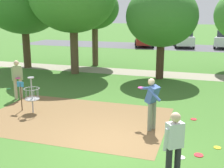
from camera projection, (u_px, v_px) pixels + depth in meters
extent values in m
plane|color=#3D6B28|center=(110.00, 144.00, 8.64)|extent=(160.00, 160.00, 0.00)
cube|color=brown|center=(75.00, 118.00, 10.65)|extent=(6.52, 4.40, 0.01)
cylinder|color=#9E9EA3|center=(32.00, 96.00, 11.11)|extent=(0.05, 0.05, 1.35)
cylinder|color=#9E9EA3|center=(31.00, 78.00, 10.94)|extent=(0.24, 0.24, 0.04)
torus|color=#9E9EA3|center=(32.00, 89.00, 11.04)|extent=(0.58, 0.58, 0.02)
torus|color=#9E9EA3|center=(32.00, 99.00, 11.14)|extent=(0.55, 0.55, 0.03)
cylinder|color=#9E9EA3|center=(32.00, 99.00, 11.15)|extent=(0.48, 0.48, 0.02)
cylinder|color=gray|center=(37.00, 94.00, 11.02)|extent=(0.01, 0.01, 0.40)
cylinder|color=gray|center=(38.00, 93.00, 11.16)|extent=(0.01, 0.01, 0.40)
cylinder|color=gray|center=(37.00, 92.00, 11.28)|extent=(0.01, 0.01, 0.40)
cylinder|color=gray|center=(33.00, 92.00, 11.32)|extent=(0.01, 0.01, 0.40)
cylinder|color=gray|center=(30.00, 92.00, 11.28)|extent=(0.01, 0.01, 0.40)
cylinder|color=gray|center=(26.00, 93.00, 11.16)|extent=(0.01, 0.01, 0.40)
cylinder|color=gray|center=(25.00, 94.00, 11.02)|extent=(0.01, 0.01, 0.40)
cylinder|color=gray|center=(27.00, 95.00, 10.90)|extent=(0.01, 0.01, 0.40)
cylinder|color=gray|center=(30.00, 96.00, 10.86)|extent=(0.01, 0.01, 0.40)
cylinder|color=gray|center=(34.00, 95.00, 10.91)|extent=(0.01, 0.01, 0.40)
cylinder|color=#4C3823|center=(21.00, 97.00, 11.40)|extent=(0.04, 0.04, 1.10)
cube|color=#3384C6|center=(20.00, 84.00, 11.27)|extent=(0.28, 0.03, 0.20)
cylinder|color=#232328|center=(169.00, 167.00, 6.47)|extent=(0.14, 0.14, 0.92)
cylinder|color=#232328|center=(177.00, 165.00, 6.54)|extent=(0.14, 0.14, 0.92)
cube|color=silver|center=(175.00, 135.00, 6.33)|extent=(0.42, 0.40, 0.56)
sphere|color=beige|center=(176.00, 117.00, 6.23)|extent=(0.22, 0.22, 0.22)
cylinder|color=silver|center=(166.00, 140.00, 6.30)|extent=(0.17, 0.18, 0.55)
cylinder|color=silver|center=(181.00, 137.00, 6.43)|extent=(0.17, 0.18, 0.55)
cylinder|color=green|center=(170.00, 141.00, 6.55)|extent=(0.22, 0.22, 0.02)
cylinder|color=tan|center=(21.00, 88.00, 12.99)|extent=(0.14, 0.14, 0.92)
cylinder|color=tan|center=(16.00, 89.00, 12.90)|extent=(0.14, 0.14, 0.92)
cube|color=#93A875|center=(17.00, 72.00, 12.77)|extent=(0.42, 0.40, 0.56)
sphere|color=beige|center=(16.00, 63.00, 12.67)|extent=(0.22, 0.22, 0.22)
cylinder|color=#93A875|center=(22.00, 74.00, 12.84)|extent=(0.18, 0.18, 0.55)
cylinder|color=#93A875|center=(13.00, 74.00, 12.70)|extent=(0.18, 0.18, 0.55)
cylinder|color=#E53D99|center=(18.00, 78.00, 12.66)|extent=(0.22, 0.22, 0.02)
cylinder|color=slate|center=(150.00, 117.00, 9.49)|extent=(0.14, 0.14, 0.92)
cylinder|color=slate|center=(154.00, 115.00, 9.64)|extent=(0.14, 0.14, 0.92)
cube|color=#385693|center=(153.00, 94.00, 9.39)|extent=(0.50, 0.49, 0.60)
sphere|color=beige|center=(151.00, 82.00, 9.33)|extent=(0.22, 0.22, 0.22)
cylinder|color=#385693|center=(148.00, 88.00, 9.67)|extent=(0.57, 0.33, 0.21)
cylinder|color=#E53D99|center=(141.00, 88.00, 9.86)|extent=(0.22, 0.22, 0.02)
cylinder|color=#385693|center=(154.00, 95.00, 9.14)|extent=(0.47, 0.28, 0.37)
cylinder|color=red|center=(194.00, 119.00, 10.57)|extent=(0.21, 0.21, 0.02)
cylinder|color=green|center=(9.00, 89.00, 14.67)|extent=(0.21, 0.21, 0.02)
cylinder|color=white|center=(181.00, 158.00, 7.82)|extent=(0.20, 0.20, 0.02)
cylinder|color=red|center=(199.00, 155.00, 7.95)|extent=(0.25, 0.25, 0.02)
cylinder|color=gold|center=(217.00, 148.00, 8.38)|extent=(0.20, 0.20, 0.02)
cylinder|color=#422D1E|center=(160.00, 61.00, 16.73)|extent=(0.44, 0.44, 2.00)
ellipsoid|color=#38752D|center=(162.00, 16.00, 16.13)|extent=(3.93, 3.93, 3.34)
cylinder|color=brown|center=(74.00, 51.00, 17.98)|extent=(0.48, 0.48, 2.73)
cylinder|color=#4C3823|center=(27.00, 49.00, 19.94)|extent=(0.49, 0.49, 2.52)
cylinder|color=brown|center=(95.00, 46.00, 20.67)|extent=(0.41, 0.41, 2.69)
ellipsoid|color=#2D6623|center=(95.00, 8.00, 20.05)|extent=(3.31, 3.31, 2.81)
cube|color=#4C4C51|center=(182.00, 47.00, 31.30)|extent=(36.00, 6.00, 0.01)
cube|color=maroon|center=(144.00, 39.00, 31.86)|extent=(2.77, 4.51, 0.90)
cube|color=#2D333D|center=(144.00, 32.00, 31.67)|extent=(2.07, 2.50, 0.64)
cylinder|color=black|center=(136.00, 42.00, 33.28)|extent=(0.32, 0.63, 0.60)
cylinder|color=black|center=(152.00, 42.00, 33.17)|extent=(0.32, 0.63, 0.60)
cylinder|color=black|center=(136.00, 45.00, 30.76)|extent=(0.32, 0.63, 0.60)
cylinder|color=black|center=(153.00, 45.00, 30.65)|extent=(0.32, 0.63, 0.60)
cube|color=silver|center=(184.00, 40.00, 31.31)|extent=(2.55, 4.46, 0.90)
cube|color=#2D333D|center=(184.00, 33.00, 31.12)|extent=(1.96, 2.44, 0.64)
cylinder|color=black|center=(174.00, 43.00, 32.78)|extent=(0.29, 0.62, 0.60)
cylinder|color=black|center=(190.00, 43.00, 32.56)|extent=(0.29, 0.62, 0.60)
cylinder|color=black|center=(176.00, 45.00, 30.27)|extent=(0.29, 0.62, 0.60)
cylinder|color=black|center=(194.00, 46.00, 30.06)|extent=(0.29, 0.62, 0.60)
cylinder|color=black|center=(218.00, 43.00, 32.15)|extent=(0.27, 0.62, 0.60)
cylinder|color=black|center=(215.00, 46.00, 29.89)|extent=(0.27, 0.62, 0.60)
cube|color=gray|center=(162.00, 74.00, 18.08)|extent=(40.00, 1.91, 0.00)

